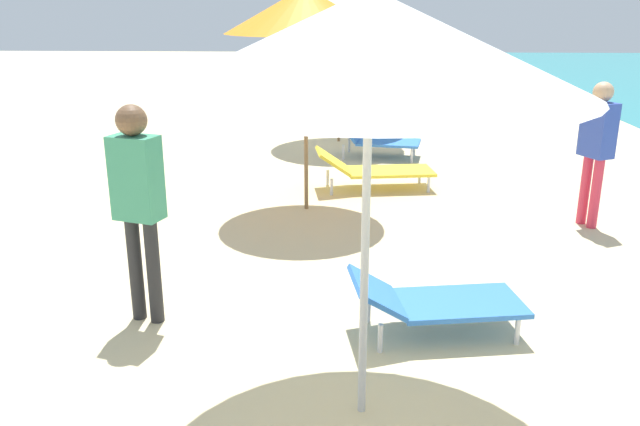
{
  "coord_description": "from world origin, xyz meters",
  "views": [
    {
      "loc": [
        -0.23,
        5.26,
        2.47
      ],
      "look_at": [
        -0.45,
        10.02,
        0.93
      ],
      "focal_mm": 36.72,
      "sensor_mm": 36.0,
      "label": 1
    }
  ],
  "objects_px": {
    "lounger_fourth_shoreside": "(373,169)",
    "lounger_fifth_shoreside": "(371,116)",
    "umbrella_fourth": "(305,11)",
    "lounger_fifth_inland": "(377,139)",
    "lounger_third_shoreside": "(435,301)",
    "person_walking_mid": "(138,193)",
    "umbrella_farthest": "(352,6)",
    "umbrella_third": "(370,43)",
    "lounger_farthest_shoreside": "(380,87)",
    "person_walking_near": "(597,140)",
    "beach_ball": "(522,85)"
  },
  "relations": [
    {
      "from": "umbrella_third",
      "to": "lounger_farthest_shoreside",
      "type": "relative_size",
      "value": 1.88
    },
    {
      "from": "umbrella_third",
      "to": "umbrella_farthest",
      "type": "xyz_separation_m",
      "value": [
        -0.07,
        12.93,
        0.12
      ]
    },
    {
      "from": "lounger_third_shoreside",
      "to": "person_walking_near",
      "type": "height_order",
      "value": "person_walking_near"
    },
    {
      "from": "beach_ball",
      "to": "lounger_fifth_inland",
      "type": "bearing_deg",
      "value": -117.0
    },
    {
      "from": "lounger_third_shoreside",
      "to": "lounger_farthest_shoreside",
      "type": "relative_size",
      "value": 1.01
    },
    {
      "from": "lounger_fifth_shoreside",
      "to": "person_walking_near",
      "type": "xyz_separation_m",
      "value": [
        2.33,
        -5.92,
        0.74
      ]
    },
    {
      "from": "lounger_fourth_shoreside",
      "to": "lounger_fifth_shoreside",
      "type": "xyz_separation_m",
      "value": [
        0.1,
        4.47,
        -0.03
      ]
    },
    {
      "from": "umbrella_third",
      "to": "lounger_fifth_inland",
      "type": "distance_m",
      "value": 7.4
    },
    {
      "from": "lounger_farthest_shoreside",
      "to": "person_walking_mid",
      "type": "relative_size",
      "value": 0.79
    },
    {
      "from": "person_walking_mid",
      "to": "lounger_fifth_shoreside",
      "type": "bearing_deg",
      "value": -175.98
    },
    {
      "from": "umbrella_fourth",
      "to": "umbrella_farthest",
      "type": "bearing_deg",
      "value": 86.36
    },
    {
      "from": "lounger_fifth_shoreside",
      "to": "lounger_fifth_inland",
      "type": "height_order",
      "value": "lounger_fifth_inland"
    },
    {
      "from": "person_walking_near",
      "to": "lounger_third_shoreside",
      "type": "bearing_deg",
      "value": 28.28
    },
    {
      "from": "lounger_fifth_shoreside",
      "to": "lounger_fifth_inland",
      "type": "relative_size",
      "value": 1.07
    },
    {
      "from": "person_walking_mid",
      "to": "umbrella_fourth",
      "type": "bearing_deg",
      "value": 177.92
    },
    {
      "from": "lounger_fifth_shoreside",
      "to": "person_walking_near",
      "type": "distance_m",
      "value": 6.4
    },
    {
      "from": "lounger_third_shoreside",
      "to": "umbrella_farthest",
      "type": "relative_size",
      "value": 0.52
    },
    {
      "from": "lounger_fifth_inland",
      "to": "lounger_fifth_shoreside",
      "type": "bearing_deg",
      "value": 100.46
    },
    {
      "from": "umbrella_farthest",
      "to": "lounger_farthest_shoreside",
      "type": "relative_size",
      "value": 1.96
    },
    {
      "from": "person_walking_mid",
      "to": "beach_ball",
      "type": "height_order",
      "value": "person_walking_mid"
    },
    {
      "from": "lounger_fifth_inland",
      "to": "lounger_third_shoreside",
      "type": "bearing_deg",
      "value": -78.36
    },
    {
      "from": "lounger_fifth_shoreside",
      "to": "lounger_third_shoreside",
      "type": "bearing_deg",
      "value": -93.85
    },
    {
      "from": "lounger_fifth_shoreside",
      "to": "umbrella_farthest",
      "type": "relative_size",
      "value": 0.55
    },
    {
      "from": "lounger_fifth_shoreside",
      "to": "person_walking_near",
      "type": "height_order",
      "value": "person_walking_near"
    },
    {
      "from": "umbrella_fourth",
      "to": "beach_ball",
      "type": "relative_size",
      "value": 10.58
    },
    {
      "from": "lounger_fourth_shoreside",
      "to": "person_walking_near",
      "type": "distance_m",
      "value": 2.91
    },
    {
      "from": "lounger_fourth_shoreside",
      "to": "person_walking_mid",
      "type": "distance_m",
      "value": 4.53
    },
    {
      "from": "lounger_farthest_shoreside",
      "to": "beach_ball",
      "type": "bearing_deg",
      "value": 19.2
    },
    {
      "from": "beach_ball",
      "to": "umbrella_third",
      "type": "bearing_deg",
      "value": -107.09
    },
    {
      "from": "lounger_fifth_inland",
      "to": "lounger_farthest_shoreside",
      "type": "bearing_deg",
      "value": 96.81
    },
    {
      "from": "umbrella_fourth",
      "to": "lounger_farthest_shoreside",
      "type": "distance_m",
      "value": 10.27
    },
    {
      "from": "umbrella_fourth",
      "to": "umbrella_farthest",
      "type": "distance_m",
      "value": 8.72
    },
    {
      "from": "lounger_fifth_inland",
      "to": "beach_ball",
      "type": "height_order",
      "value": "lounger_fifth_inland"
    },
    {
      "from": "beach_ball",
      "to": "lounger_fifth_shoreside",
      "type": "bearing_deg",
      "value": -125.5
    },
    {
      "from": "lounger_fifth_shoreside",
      "to": "person_walking_mid",
      "type": "relative_size",
      "value": 0.85
    },
    {
      "from": "umbrella_farthest",
      "to": "beach_ball",
      "type": "relative_size",
      "value": 10.65
    },
    {
      "from": "lounger_fourth_shoreside",
      "to": "beach_ball",
      "type": "relative_size",
      "value": 6.55
    },
    {
      "from": "umbrella_third",
      "to": "umbrella_fourth",
      "type": "relative_size",
      "value": 0.96
    },
    {
      "from": "umbrella_fourth",
      "to": "lounger_fifth_shoreside",
      "type": "relative_size",
      "value": 1.82
    },
    {
      "from": "lounger_third_shoreside",
      "to": "lounger_fifth_inland",
      "type": "height_order",
      "value": "lounger_fifth_inland"
    },
    {
      "from": "lounger_third_shoreside",
      "to": "person_walking_mid",
      "type": "xyz_separation_m",
      "value": [
        -2.3,
        0.13,
        0.8
      ]
    },
    {
      "from": "umbrella_third",
      "to": "lounger_farthest_shoreside",
      "type": "height_order",
      "value": "umbrella_third"
    },
    {
      "from": "umbrella_fourth",
      "to": "lounger_fifth_inland",
      "type": "xyz_separation_m",
      "value": [
        0.99,
        2.9,
        -2.06
      ]
    },
    {
      "from": "lounger_third_shoreside",
      "to": "person_walking_near",
      "type": "bearing_deg",
      "value": 43.26
    },
    {
      "from": "umbrella_fourth",
      "to": "lounger_fifth_inland",
      "type": "bearing_deg",
      "value": 71.12
    },
    {
      "from": "lounger_third_shoreside",
      "to": "lounger_fifth_shoreside",
      "type": "height_order",
      "value": "lounger_fifth_shoreside"
    },
    {
      "from": "lounger_fifth_inland",
      "to": "umbrella_third",
      "type": "bearing_deg",
      "value": -83.29
    },
    {
      "from": "lounger_fourth_shoreside",
      "to": "lounger_farthest_shoreside",
      "type": "bearing_deg",
      "value": 79.0
    },
    {
      "from": "lounger_third_shoreside",
      "to": "person_walking_mid",
      "type": "bearing_deg",
      "value": 167.78
    },
    {
      "from": "lounger_fifth_shoreside",
      "to": "umbrella_farthest",
      "type": "bearing_deg",
      "value": 91.47
    }
  ]
}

